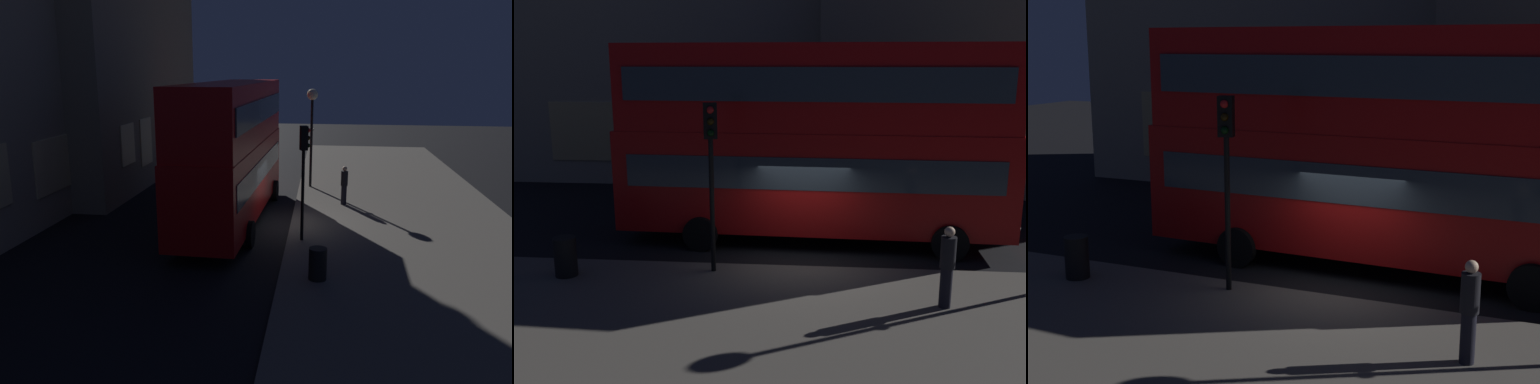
% 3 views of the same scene
% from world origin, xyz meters
% --- Properties ---
extents(ground_plane, '(80.00, 80.00, 0.00)m').
position_xyz_m(ground_plane, '(0.00, 0.00, 0.00)').
color(ground_plane, black).
extents(sidewalk_slab, '(44.00, 9.29, 0.12)m').
position_xyz_m(sidewalk_slab, '(0.00, -5.12, 0.06)').
color(sidewalk_slab, '#5B564F').
rests_on(sidewalk_slab, ground).
extents(double_decker_bus, '(11.40, 3.08, 5.76)m').
position_xyz_m(double_decker_bus, '(0.21, 1.98, 3.19)').
color(double_decker_bus, '#B20F0F').
rests_on(double_decker_bus, ground).
extents(traffic_light_near_kerb, '(0.37, 0.39, 4.21)m').
position_xyz_m(traffic_light_near_kerb, '(-2.19, -1.04, 3.14)').
color(traffic_light_near_kerb, black).
rests_on(traffic_light_near_kerb, sidewalk_slab).
extents(pedestrian, '(0.32, 0.32, 1.80)m').
position_xyz_m(pedestrian, '(3.17, -2.72, 1.06)').
color(pedestrian, black).
rests_on(pedestrian, sidewalk_slab).
extents(litter_bin, '(0.54, 0.54, 0.98)m').
position_xyz_m(litter_bin, '(-5.76, -1.66, 0.61)').
color(litter_bin, black).
rests_on(litter_bin, sidewalk_slab).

